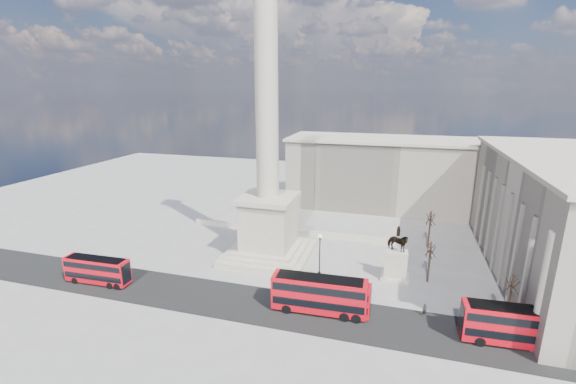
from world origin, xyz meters
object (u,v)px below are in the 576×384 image
Objects in this scene: nelsons_column at (268,183)px; pedestrian_walking at (425,310)px; red_bus_c at (329,296)px; equestrian_statue at (396,261)px; victorian_lamp at (320,251)px; red_bus_b at (320,294)px; red_bus_d at (517,326)px; pedestrian_standing at (368,301)px; red_bus_a at (98,270)px; pedestrian_crossing at (363,287)px.

nelsons_column reaches higher than pedestrian_walking.
pedestrian_walking is at bearing 11.96° from red_bus_c.
equestrian_statue is at bearing 55.84° from red_bus_c.
victorian_lamp is (-3.23, 9.40, 1.74)m from red_bus_c.
nelsons_column reaches higher than victorian_lamp.
nelsons_column is at bearing 173.80° from equestrian_statue.
nelsons_column is 30.26× the size of pedestrian_walking.
red_bus_c is at bearing 22.34° from red_bus_b.
red_bus_b is 1.30m from red_bus_c.
red_bus_d is at bearing -2.91° from red_bus_b.
pedestrian_standing is (17.85, -11.50, -11.98)m from nelsons_column.
red_bus_a is 0.94× the size of red_bus_c.
red_bus_c is (34.22, 2.14, 0.15)m from red_bus_a.
nelsons_column reaches higher than red_bus_a.
nelsons_column is at bearing 127.20° from red_bus_b.
pedestrian_crossing is at bearing 10.38° from red_bus_a.
red_bus_d is at bearing -22.45° from victorian_lamp.
red_bus_a is at bearing -159.57° from victorian_lamp.
pedestrian_crossing is at bearing -81.31° from pedestrian_standing.
victorian_lamp is 11.54m from equestrian_statue.
red_bus_d is (21.39, -0.77, 0.18)m from red_bus_c.
red_bus_a is 39.33m from pedestrian_standing.
nelsons_column is at bearing 41.19° from pedestrian_crossing.
pedestrian_standing is at bearing 172.49° from pedestrian_crossing.
red_bus_a is (-21.20, -16.02, -10.81)m from nelsons_column.
equestrian_statue is 5.16× the size of pedestrian_walking.
pedestrian_walking is (46.13, 4.52, -1.28)m from red_bus_a.
nelsons_column is 13.98m from victorian_lamp.
red_bus_a is 1.47× the size of victorian_lamp.
red_bus_d reaches higher than pedestrian_crossing.
red_bus_a is at bearing -142.92° from nelsons_column.
equestrian_statue is (42.28, 13.74, 0.85)m from red_bus_a.
nelsons_column is at bearing 133.77° from red_bus_c.
red_bus_a reaches higher than pedestrian_walking.
red_bus_c reaches higher than pedestrian_crossing.
equestrian_statue is at bearing 107.70° from pedestrian_walking.
pedestrian_standing is (4.84, 2.39, -1.32)m from red_bus_c.
red_bus_a is at bearing -175.80° from red_bus_c.
red_bus_c reaches higher than pedestrian_standing.
red_bus_a is 1.18× the size of equestrian_statue.
pedestrian_standing is (5.98, 2.91, -1.64)m from red_bus_b.
red_bus_b is 1.15× the size of red_bus_c.
nelsons_column is 7.34× the size of victorian_lamp.
victorian_lamp is at bearing -24.61° from nelsons_column.
victorian_lamp is at bearing 154.76° from red_bus_d.
pedestrian_walking is 7.08m from pedestrian_standing.
pedestrian_standing is (-3.22, -9.21, -2.03)m from equestrian_statue.
red_bus_d is (34.41, -14.66, -10.48)m from nelsons_column.
victorian_lamp is 8.30m from pedestrian_crossing.
red_bus_b is (33.08, 1.61, 0.47)m from red_bus_a.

